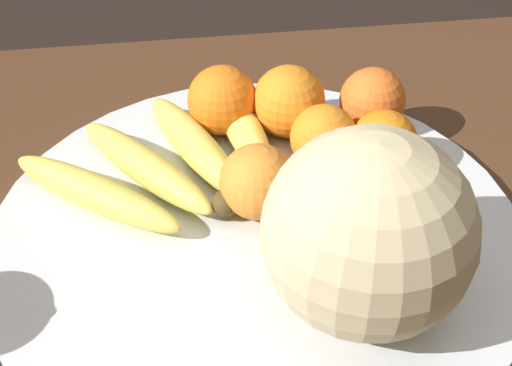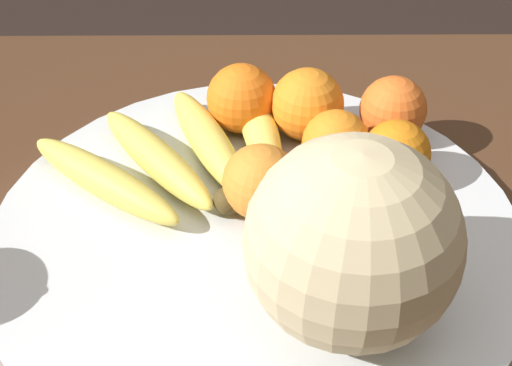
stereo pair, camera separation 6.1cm
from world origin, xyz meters
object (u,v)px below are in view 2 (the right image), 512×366
object	(u,v)px
kitchen_table	(318,345)
orange_front_left	(393,109)
fruit_bowl	(256,232)
orange_back_right	(242,99)
melon	(352,242)
orange_mid_center	(356,193)
orange_front_right	(336,143)
orange_side_extra	(396,154)
banana_bunch	(185,150)
orange_back_left	(261,182)
orange_top_small	(307,105)

from	to	relation	value
kitchen_table	orange_front_left	distance (m)	0.25
fruit_bowl	orange_back_right	xyz separation A→B (m)	(0.01, -0.15, 0.04)
melon	orange_mid_center	size ratio (longest dim) A/B	2.27
orange_front_right	orange_side_extra	xyz separation A→B (m)	(-0.06, 0.02, -0.00)
orange_mid_center	kitchen_table	bearing A→B (deg)	58.94
kitchen_table	orange_mid_center	distance (m)	0.16
banana_bunch	orange_front_right	xyz separation A→B (m)	(-0.15, 0.01, 0.01)
orange_front_left	melon	bearing A→B (deg)	73.21
orange_back_left	orange_front_right	bearing A→B (deg)	-140.87
orange_mid_center	orange_back_right	world-z (taller)	orange_back_right
orange_front_right	orange_front_left	bearing A→B (deg)	-138.74
orange_front_left	orange_mid_center	bearing A→B (deg)	68.26
orange_back_left	orange_top_small	distance (m)	0.13
banana_bunch	orange_mid_center	world-z (taller)	orange_mid_center
orange_back_left	orange_top_small	world-z (taller)	orange_top_small
fruit_bowl	banana_bunch	bearing A→B (deg)	-52.19
kitchen_table	orange_back_right	distance (m)	0.26
kitchen_table	orange_side_extra	size ratio (longest dim) A/B	22.80
banana_bunch	orange_back_left	xyz separation A→B (m)	(-0.07, 0.07, 0.02)
kitchen_table	orange_front_right	size ratio (longest dim) A/B	22.52
orange_front_left	orange_mid_center	distance (m)	0.14
orange_back_right	orange_mid_center	bearing A→B (deg)	124.26
fruit_bowl	banana_bunch	size ratio (longest dim) A/B	1.84
kitchen_table	fruit_bowl	distance (m)	0.13
melon	banana_bunch	bearing A→B (deg)	-54.28
orange_front_right	orange_back_left	size ratio (longest dim) A/B	0.95
orange_mid_center	orange_top_small	distance (m)	0.14
orange_back_left	orange_mid_center	bearing A→B (deg)	168.65
fruit_bowl	orange_front_left	xyz separation A→B (m)	(-0.14, -0.13, 0.04)
orange_front_left	orange_mid_center	world-z (taller)	orange_mid_center
melon	orange_back_left	bearing A→B (deg)	-62.29
orange_front_right	orange_top_small	size ratio (longest dim) A/B	0.88
orange_mid_center	orange_side_extra	size ratio (longest dim) A/B	1.08
orange_front_right	orange_mid_center	size ratio (longest dim) A/B	0.94
orange_front_left	orange_side_extra	world-z (taller)	orange_front_left
kitchen_table	banana_bunch	xyz separation A→B (m)	(0.13, -0.13, 0.13)
kitchen_table	orange_back_left	distance (m)	0.17
kitchen_table	orange_front_right	bearing A→B (deg)	-98.07
fruit_bowl	melon	bearing A→B (deg)	123.82
fruit_bowl	orange_back_right	distance (m)	0.16
orange_top_small	fruit_bowl	bearing A→B (deg)	69.09
orange_back_right	melon	bearing A→B (deg)	107.93
kitchen_table	orange_side_extra	world-z (taller)	orange_side_extra
orange_front_right	fruit_bowl	bearing A→B (deg)	45.77
orange_back_right	orange_side_extra	xyz separation A→B (m)	(-0.15, 0.09, -0.00)
fruit_bowl	orange_front_right	world-z (taller)	orange_front_right
kitchen_table	orange_mid_center	world-z (taller)	orange_mid_center
fruit_bowl	orange_front_left	distance (m)	0.20
orange_front_left	orange_back_right	world-z (taller)	orange_back_right
kitchen_table	fruit_bowl	bearing A→B (deg)	-36.18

